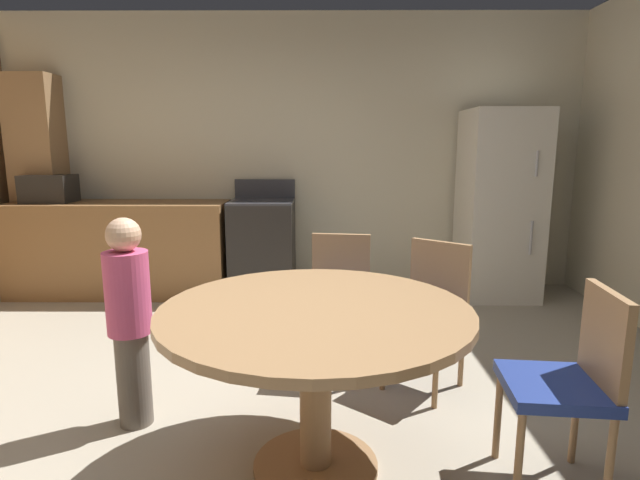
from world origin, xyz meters
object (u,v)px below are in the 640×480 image
Objects in this scene: microwave at (49,189)px; dining_table at (315,340)px; refrigerator at (499,205)px; person_child at (129,318)px; chair_northeast at (430,305)px; chair_north at (339,294)px; chair_east at (572,376)px; oven_range at (263,247)px.

dining_table is at bearing -46.63° from microwave.
person_child is (-2.64, -2.30, -0.30)m from refrigerator.
refrigerator is 1.61× the size of person_child.
person_child is at bearing 158.41° from dining_table.
chair_northeast reaches higher than dining_table.
dining_table is 1.54× the size of chair_north.
chair_north is at bearing 53.75° from person_child.
person_child is at bearing -138.97° from refrigerator.
chair_northeast is at bearing -119.05° from refrigerator.
chair_northeast is (-0.39, 0.93, 0.00)m from chair_east.
refrigerator is 2.28m from chair_north.
chair_east is at bearing -5.71° from dining_table.
oven_range reaches higher than chair_east.
chair_north is at bearing -67.70° from oven_range.
chair_east is at bearing -102.90° from refrigerator.
refrigerator reaches higher than chair_northeast.
oven_range is 1.01× the size of person_child.
refrigerator is 2.02× the size of chair_northeast.
dining_table is 1.07m from chair_east.
microwave is at bearing -114.27° from chair_north.
microwave is (-4.27, 0.05, 0.15)m from refrigerator.
refrigerator is at bearing 143.41° from chair_north.
chair_north is (2.71, -1.67, -0.53)m from microwave.
oven_range is 1.81m from chair_north.
chair_north is at bearing -133.94° from refrigerator.
chair_north is at bearing -45.82° from chair_east.
chair_north is 0.80× the size of person_child.
microwave reaches higher than chair_northeast.
microwave is 0.51× the size of chair_northeast.
microwave is 0.51× the size of chair_north.
microwave reaches higher than oven_range.
oven_range is 0.82× the size of dining_table.
person_child is at bearing -35.36° from chair_northeast.
dining_table is at bearing -0.00° from person_child.
chair_east and chair_north have the same top height.
person_child is at bearing -55.31° from microwave.
refrigerator is 2.02× the size of chair_east.
refrigerator is at bearing 57.62° from dining_table.
refrigerator is at bearing -1.37° from oven_range.
refrigerator is 3.18m from dining_table.
microwave is at bearing 133.37° from dining_table.
refrigerator is 4.00× the size of microwave.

